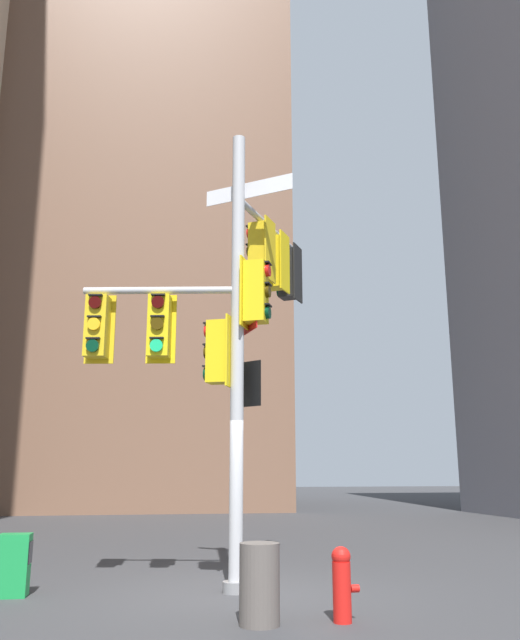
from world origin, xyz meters
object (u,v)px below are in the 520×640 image
fire_hydrant (342,582)px  signal_pole_assembly (229,308)px  newspaper_box (13,565)px  trash_bin (260,584)px

fire_hydrant → signal_pole_assembly: bearing=111.9°
fire_hydrant → newspaper_box: bearing=150.6°
trash_bin → signal_pole_assembly: bearing=91.5°
signal_pole_assembly → trash_bin: signal_pole_assembly is taller
signal_pole_assembly → newspaper_box: bearing=-174.5°
signal_pole_assembly → newspaper_box: signal_pole_assembly is taller
fire_hydrant → newspaper_box: fire_hydrant is taller
signal_pole_assembly → fire_hydrant: signal_pole_assembly is taller
fire_hydrant → trash_bin: size_ratio=0.94×
newspaper_box → fire_hydrant: bearing=-29.4°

